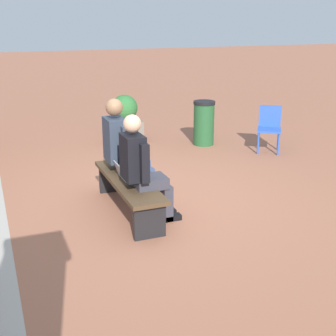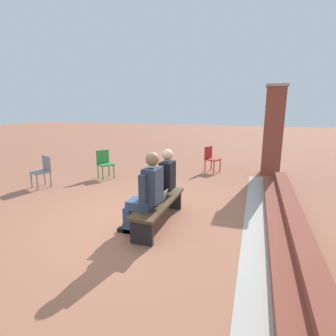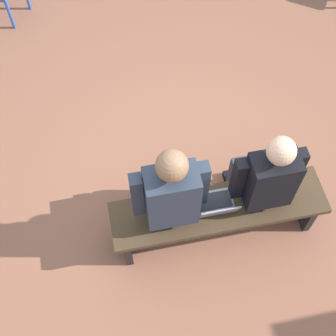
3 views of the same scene
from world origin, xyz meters
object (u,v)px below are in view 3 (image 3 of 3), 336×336
person_student (263,176)px  person_adult (168,191)px  laptop (216,206)px  bench (218,212)px

person_student → person_adult: 0.76m
person_student → laptop: person_student is taller
bench → person_student: person_student is taller
bench → laptop: 0.15m
person_student → laptop: (0.39, 0.08, -0.22)m
bench → person_adult: person_adult is taller
bench → person_student: size_ratio=1.34×
bench → person_student: (-0.35, -0.07, 0.36)m
person_student → laptop: 0.45m
person_student → laptop: bearing=11.7°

